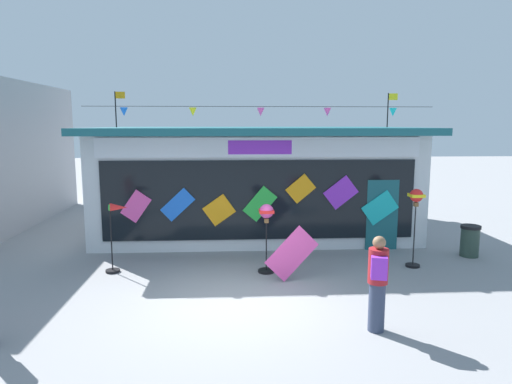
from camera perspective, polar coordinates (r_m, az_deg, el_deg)
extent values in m
plane|color=gray|center=(9.34, -2.83, -13.71)|extent=(80.00, 80.00, 0.00)
cube|color=silver|center=(15.43, -0.24, 1.42)|extent=(9.62, 5.96, 3.24)
cube|color=#195660|center=(14.95, -0.17, 7.79)|extent=(10.02, 6.69, 0.20)
cube|color=silver|center=(12.31, 0.49, 5.67)|extent=(8.85, 0.08, 0.54)
cube|color=purple|center=(12.28, 0.50, 5.67)|extent=(1.73, 0.04, 0.38)
cube|color=black|center=(12.48, 0.48, -1.03)|extent=(8.66, 0.06, 2.22)
cube|color=#195660|center=(13.24, 15.63, -2.81)|extent=(0.90, 0.07, 2.00)
cube|color=#EA4CA3|center=(12.68, -14.93, -1.76)|extent=(0.86, 0.03, 0.93)
cube|color=blue|center=(12.50, -9.87, -1.59)|extent=(0.96, 0.03, 0.94)
cube|color=orange|center=(12.45, -4.69, -2.30)|extent=(0.93, 0.03, 0.91)
cube|color=green|center=(12.44, 0.50, -1.51)|extent=(0.97, 0.03, 1.01)
cube|color=orange|center=(12.50, 5.66, 0.41)|extent=(0.86, 0.03, 0.84)
cube|color=purple|center=(12.74, 10.67, -0.07)|extent=(1.01, 0.03, 0.97)
cube|color=#19B7BC|center=(13.13, 15.40, -1.94)|extent=(1.08, 0.03, 1.02)
cylinder|color=black|center=(12.02, 0.59, 10.75)|extent=(9.23, 0.01, 0.01)
cone|color=blue|center=(12.29, -16.35, 9.71)|extent=(0.20, 0.20, 0.22)
cone|color=yellow|center=(12.03, -7.98, 10.00)|extent=(0.20, 0.20, 0.22)
cone|color=#EA4CA3|center=(12.01, 0.59, 10.08)|extent=(0.20, 0.20, 0.22)
cone|color=#EA4CA3|center=(12.26, 9.00, 9.95)|extent=(0.20, 0.20, 0.22)
cone|color=#19B7BC|center=(12.75, 16.91, 9.63)|extent=(0.20, 0.20, 0.22)
cylinder|color=black|center=(15.75, -17.31, 9.93)|extent=(0.04, 0.04, 1.16)
cube|color=orange|center=(15.74, -16.81, 11.64)|extent=(0.32, 0.02, 0.22)
cylinder|color=black|center=(16.21, 16.32, 9.89)|extent=(0.04, 0.04, 1.14)
cube|color=yellow|center=(16.28, 16.93, 11.45)|extent=(0.32, 0.02, 0.22)
cylinder|color=black|center=(11.59, -17.64, -9.47)|extent=(0.34, 0.34, 0.06)
cylinder|color=black|center=(11.39, -17.82, -5.81)|extent=(0.03, 0.03, 1.59)
cone|color=red|center=(11.17, -16.95, -1.87)|extent=(0.45, 0.25, 0.19)
cylinder|color=green|center=(11.22, -18.00, -1.87)|extent=(0.03, 0.16, 0.16)
cylinder|color=black|center=(11.06, 1.30, -9.94)|extent=(0.39, 0.39, 0.06)
cylinder|color=black|center=(10.87, 1.31, -6.76)|extent=(0.03, 0.03, 1.33)
sphere|color=#EA4CA3|center=(10.68, 1.33, -2.44)|extent=(0.34, 0.34, 0.34)
cube|color=red|center=(10.68, 1.33, -2.44)|extent=(0.34, 0.34, 0.07)
cube|color=brown|center=(10.73, 1.32, -3.64)|extent=(0.10, 0.10, 0.10)
cylinder|color=black|center=(12.12, 19.18, -8.76)|extent=(0.35, 0.35, 0.06)
cylinder|color=black|center=(11.91, 19.37, -5.11)|extent=(0.03, 0.03, 1.65)
sphere|color=red|center=(11.73, 19.61, -0.41)|extent=(0.33, 0.33, 0.33)
cube|color=yellow|center=(11.73, 19.61, -0.41)|extent=(0.33, 0.33, 0.07)
cube|color=brown|center=(11.76, 19.56, -1.48)|extent=(0.10, 0.10, 0.10)
cylinder|color=#333D56|center=(8.26, 14.99, -13.84)|extent=(0.28, 0.28, 0.86)
cylinder|color=maroon|center=(8.02, 15.20, -9.01)|extent=(0.34, 0.34, 0.60)
sphere|color=#8C6647|center=(7.91, 15.31, -6.17)|extent=(0.22, 0.22, 0.22)
cube|color=purple|center=(7.82, 15.30, -9.24)|extent=(0.29, 0.22, 0.38)
cylinder|color=#2D4238|center=(13.53, 25.40, -5.76)|extent=(0.48, 0.48, 0.77)
cylinder|color=black|center=(13.44, 25.51, -4.01)|extent=(0.52, 0.52, 0.08)
cube|color=#EA4CA3|center=(10.36, 4.53, -7.76)|extent=(1.27, 0.22, 1.27)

